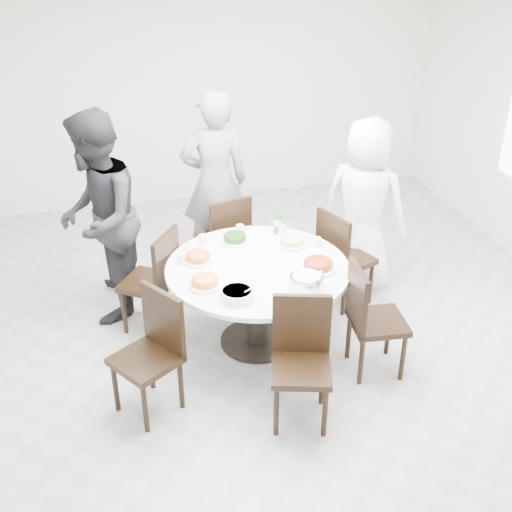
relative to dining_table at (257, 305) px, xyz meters
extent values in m
cube|color=#A3A2A7|center=(0.08, 0.23, -0.38)|extent=(6.00, 6.00, 0.01)
cube|color=white|center=(0.08, 3.23, 1.02)|extent=(6.00, 0.01, 2.80)
cube|color=white|center=(0.08, -2.77, 1.02)|extent=(6.00, 0.01, 2.80)
cylinder|color=white|center=(0.00, 0.00, 0.00)|extent=(1.50, 1.50, 0.75)
cube|color=black|center=(0.96, 0.43, 0.10)|extent=(0.54, 0.54, 0.95)
cube|color=black|center=(-0.07, 1.08, 0.10)|extent=(0.51, 0.51, 0.95)
cube|color=black|center=(-0.85, 0.47, 0.10)|extent=(0.58, 0.58, 0.95)
cube|color=black|center=(-0.99, -0.61, 0.10)|extent=(0.58, 0.58, 0.95)
cube|color=black|center=(0.06, -0.99, 0.10)|extent=(0.52, 0.52, 0.95)
cube|color=black|center=(0.82, -0.58, 0.10)|extent=(0.46, 0.46, 0.95)
imported|color=white|center=(1.23, 0.73, 0.46)|extent=(0.97, 0.94, 1.68)
imported|color=black|center=(-0.06, 1.44, 0.54)|extent=(0.68, 0.45, 1.84)
imported|color=black|center=(-1.21, 0.82, 0.57)|extent=(0.86, 1.03, 1.89)
cylinder|color=white|center=(-0.08, 0.46, 0.41)|extent=(0.25, 0.25, 0.06)
cylinder|color=white|center=(0.38, 0.28, 0.41)|extent=(0.26, 0.26, 0.07)
cylinder|color=white|center=(-0.45, 0.20, 0.41)|extent=(0.25, 0.25, 0.07)
cylinder|color=white|center=(0.46, -0.17, 0.41)|extent=(0.30, 0.30, 0.07)
cylinder|color=white|center=(-0.47, -0.19, 0.41)|extent=(0.26, 0.26, 0.07)
cylinder|color=silver|center=(0.27, -0.44, 0.43)|extent=(0.26, 0.26, 0.11)
cylinder|color=white|center=(-0.27, -0.43, 0.41)|extent=(0.25, 0.25, 0.08)
cylinder|color=#2A6A3A|center=(0.33, 0.54, 0.50)|extent=(0.07, 0.07, 0.25)
cylinder|color=white|center=(0.01, 0.60, 0.42)|extent=(0.07, 0.07, 0.08)
camera|label=1|loc=(-1.15, -4.37, 2.96)|focal=45.00mm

